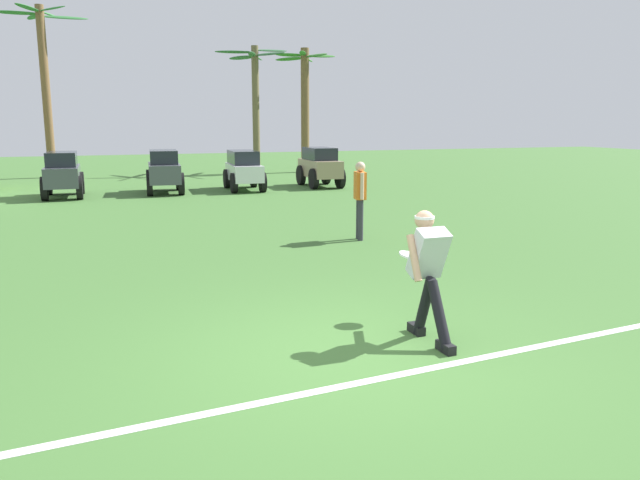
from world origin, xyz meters
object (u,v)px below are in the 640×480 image
(parked_car_slot_b, at_px, (164,170))
(palm_tree_left_of_centre, at_px, (45,77))
(parked_car_slot_a, at_px, (63,173))
(parked_car_slot_c, at_px, (244,169))
(teammate_near_sideline, at_px, (360,193))
(frisbee_in_flight, at_px, (410,256))
(frisbee_thrower, at_px, (428,269))
(palm_tree_right_of_centre, at_px, (255,96))
(palm_tree_far_right, at_px, (305,100))
(parked_car_slot_d, at_px, (320,166))

(parked_car_slot_b, bearing_deg, palm_tree_left_of_centre, 117.34)
(parked_car_slot_a, xyz_separation_m, parked_car_slot_b, (3.10, 0.12, 0.00))
(parked_car_slot_c, height_order, palm_tree_left_of_centre, palm_tree_left_of_centre)
(teammate_near_sideline, distance_m, parked_car_slot_a, 11.28)
(frisbee_in_flight, bearing_deg, frisbee_thrower, -104.32)
(palm_tree_right_of_centre, bearing_deg, frisbee_in_flight, -99.50)
(teammate_near_sideline, distance_m, palm_tree_right_of_centre, 16.71)
(teammate_near_sideline, height_order, parked_car_slot_a, teammate_near_sideline)
(frisbee_thrower, distance_m, palm_tree_left_of_centre, 23.42)
(parked_car_slot_c, distance_m, palm_tree_left_of_centre, 10.32)
(teammate_near_sideline, xyz_separation_m, palm_tree_far_right, (4.34, 16.15, 2.30))
(parked_car_slot_d, bearing_deg, palm_tree_right_of_centre, 95.96)
(frisbee_thrower, xyz_separation_m, palm_tree_right_of_centre, (3.75, 21.98, 2.63))
(parked_car_slot_d, bearing_deg, parked_car_slot_b, -178.81)
(frisbee_thrower, xyz_separation_m, parked_car_slot_d, (4.42, 15.48, -0.05))
(parked_car_slot_d, bearing_deg, frisbee_thrower, -105.95)
(palm_tree_far_right, bearing_deg, parked_car_slot_a, -147.44)
(parked_car_slot_b, height_order, parked_car_slot_d, same)
(parked_car_slot_b, bearing_deg, frisbee_in_flight, -85.00)
(parked_car_slot_a, xyz_separation_m, palm_tree_left_of_centre, (-0.68, 7.43, 3.34))
(frisbee_in_flight, relative_size, parked_car_slot_d, 0.16)
(frisbee_thrower, height_order, parked_car_slot_c, frisbee_thrower)
(parked_car_slot_d, xyz_separation_m, palm_tree_right_of_centre, (-0.68, 6.50, 2.68))
(frisbee_in_flight, relative_size, teammate_near_sideline, 0.25)
(palm_tree_far_right, bearing_deg, palm_tree_right_of_centre, 173.94)
(frisbee_in_flight, xyz_separation_m, palm_tree_right_of_centre, (3.55, 21.21, 2.65))
(parked_car_slot_b, bearing_deg, palm_tree_far_right, 42.03)
(parked_car_slot_c, distance_m, palm_tree_right_of_centre, 7.48)
(parked_car_slot_a, height_order, parked_car_slot_b, same)
(palm_tree_right_of_centre, bearing_deg, parked_car_slot_c, -108.05)
(parked_car_slot_a, relative_size, parked_car_slot_b, 0.98)
(frisbee_thrower, relative_size, teammate_near_sideline, 0.91)
(palm_tree_left_of_centre, xyz_separation_m, palm_tree_far_right, (10.85, -0.94, -0.84))
(teammate_near_sideline, bearing_deg, frisbee_thrower, -106.47)
(frisbee_thrower, distance_m, palm_tree_right_of_centre, 22.45)
(parked_car_slot_b, xyz_separation_m, palm_tree_far_right, (7.07, 6.37, 2.50))
(teammate_near_sideline, bearing_deg, palm_tree_right_of_centre, 82.72)
(palm_tree_left_of_centre, bearing_deg, parked_car_slot_a, -84.76)
(parked_car_slot_b, height_order, palm_tree_left_of_centre, palm_tree_left_of_centre)
(palm_tree_far_right, bearing_deg, parked_car_slot_b, -137.97)
(frisbee_in_flight, distance_m, palm_tree_left_of_centre, 22.73)
(parked_car_slot_d, height_order, palm_tree_right_of_centre, palm_tree_right_of_centre)
(parked_car_slot_a, bearing_deg, palm_tree_left_of_centre, 95.24)
(frisbee_thrower, relative_size, frisbee_in_flight, 3.62)
(parked_car_slot_c, bearing_deg, palm_tree_far_right, 55.44)
(teammate_near_sideline, bearing_deg, parked_car_slot_d, 74.35)
(parked_car_slot_a, relative_size, parked_car_slot_d, 1.00)
(parked_car_slot_c, distance_m, palm_tree_far_right, 8.16)
(frisbee_in_flight, bearing_deg, parked_car_slot_d, 73.97)
(frisbee_thrower, bearing_deg, parked_car_slot_d, 74.05)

